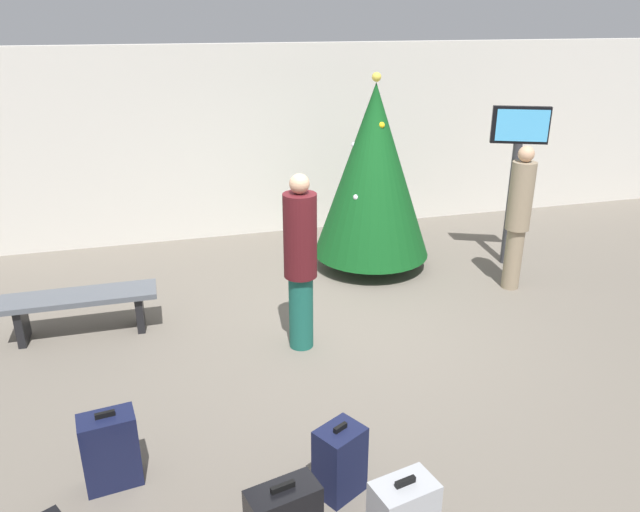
{
  "coord_description": "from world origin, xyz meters",
  "views": [
    {
      "loc": [
        -1.8,
        -5.71,
        3.3
      ],
      "look_at": [
        -0.22,
        0.05,
        0.9
      ],
      "focal_mm": 34.06,
      "sensor_mm": 36.0,
      "label": 1
    }
  ],
  "objects_px": {
    "holiday_tree": "(373,172)",
    "traveller_0": "(519,214)",
    "flight_info_kiosk": "(516,161)",
    "waiting_bench": "(80,304)",
    "suitcase_1": "(110,450)",
    "suitcase_0": "(340,461)",
    "traveller_1": "(300,259)"
  },
  "relations": [
    {
      "from": "holiday_tree",
      "to": "traveller_0",
      "type": "distance_m",
      "value": 1.92
    },
    {
      "from": "waiting_bench",
      "to": "holiday_tree",
      "type": "bearing_deg",
      "value": 14.97
    },
    {
      "from": "waiting_bench",
      "to": "suitcase_1",
      "type": "relative_size",
      "value": 2.55
    },
    {
      "from": "flight_info_kiosk",
      "to": "traveller_1",
      "type": "relative_size",
      "value": 1.16
    },
    {
      "from": "suitcase_0",
      "to": "suitcase_1",
      "type": "bearing_deg",
      "value": 161.58
    },
    {
      "from": "flight_info_kiosk",
      "to": "traveller_0",
      "type": "bearing_deg",
      "value": -116.5
    },
    {
      "from": "traveller_0",
      "to": "suitcase_0",
      "type": "height_order",
      "value": "traveller_0"
    },
    {
      "from": "waiting_bench",
      "to": "traveller_0",
      "type": "distance_m",
      "value": 5.25
    },
    {
      "from": "suitcase_1",
      "to": "traveller_1",
      "type": "bearing_deg",
      "value": 41.02
    },
    {
      "from": "holiday_tree",
      "to": "suitcase_0",
      "type": "height_order",
      "value": "holiday_tree"
    },
    {
      "from": "waiting_bench",
      "to": "traveller_0",
      "type": "height_order",
      "value": "traveller_0"
    },
    {
      "from": "waiting_bench",
      "to": "suitcase_0",
      "type": "relative_size",
      "value": 2.76
    },
    {
      "from": "flight_info_kiosk",
      "to": "traveller_0",
      "type": "height_order",
      "value": "flight_info_kiosk"
    },
    {
      "from": "flight_info_kiosk",
      "to": "traveller_0",
      "type": "distance_m",
      "value": 0.98
    },
    {
      "from": "flight_info_kiosk",
      "to": "suitcase_1",
      "type": "height_order",
      "value": "flight_info_kiosk"
    },
    {
      "from": "suitcase_1",
      "to": "suitcase_0",
      "type": "bearing_deg",
      "value": -18.42
    },
    {
      "from": "flight_info_kiosk",
      "to": "waiting_bench",
      "type": "height_order",
      "value": "flight_info_kiosk"
    },
    {
      "from": "holiday_tree",
      "to": "suitcase_1",
      "type": "distance_m",
      "value": 4.91
    },
    {
      "from": "traveller_0",
      "to": "suitcase_1",
      "type": "xyz_separation_m",
      "value": [
        -4.8,
        -2.33,
        -0.69
      ]
    },
    {
      "from": "traveller_1",
      "to": "traveller_0",
      "type": "bearing_deg",
      "value": 13.89
    },
    {
      "from": "traveller_1",
      "to": "suitcase_0",
      "type": "height_order",
      "value": "traveller_1"
    },
    {
      "from": "suitcase_1",
      "to": "waiting_bench",
      "type": "bearing_deg",
      "value": 99.37
    },
    {
      "from": "traveller_0",
      "to": "suitcase_0",
      "type": "relative_size",
      "value": 3.12
    },
    {
      "from": "waiting_bench",
      "to": "suitcase_1",
      "type": "distance_m",
      "value": 2.52
    },
    {
      "from": "traveller_0",
      "to": "suitcase_1",
      "type": "height_order",
      "value": "traveller_0"
    },
    {
      "from": "suitcase_0",
      "to": "traveller_0",
      "type": "bearing_deg",
      "value": 41.99
    },
    {
      "from": "flight_info_kiosk",
      "to": "traveller_0",
      "type": "relative_size",
      "value": 1.19
    },
    {
      "from": "holiday_tree",
      "to": "waiting_bench",
      "type": "bearing_deg",
      "value": -165.03
    },
    {
      "from": "traveller_0",
      "to": "suitcase_1",
      "type": "relative_size",
      "value": 2.9
    },
    {
      "from": "holiday_tree",
      "to": "traveller_1",
      "type": "relative_size",
      "value": 1.4
    },
    {
      "from": "waiting_bench",
      "to": "traveller_1",
      "type": "xyz_separation_m",
      "value": [
        2.25,
        -0.88,
        0.63
      ]
    },
    {
      "from": "flight_info_kiosk",
      "to": "traveller_0",
      "type": "xyz_separation_m",
      "value": [
        -0.38,
        -0.76,
        -0.48
      ]
    }
  ]
}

